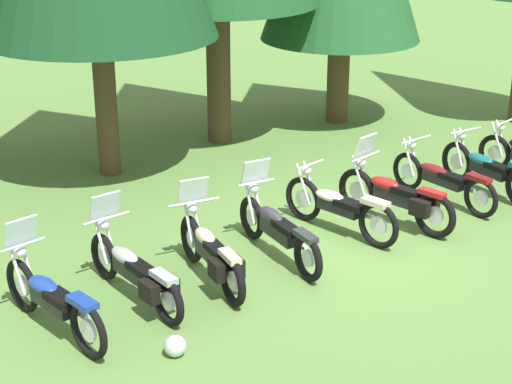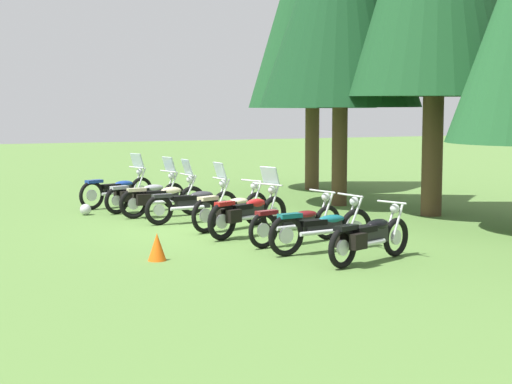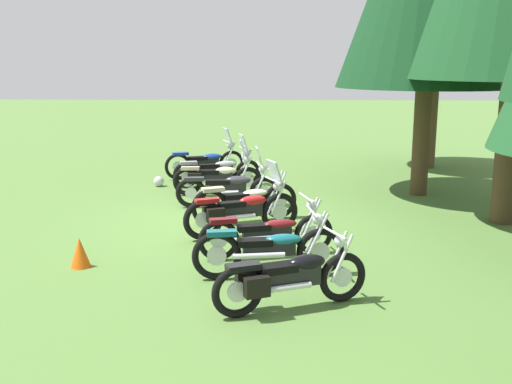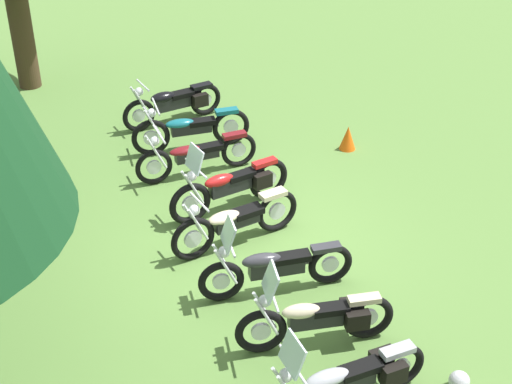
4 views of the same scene
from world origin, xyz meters
name	(u,v)px [view 4 (image 4 of 4)]	position (x,y,z in m)	size (l,w,h in m)	color
ground_plane	(251,246)	(0.00, 0.00, 0.00)	(80.00, 80.00, 0.00)	#547A38
motorcycle_1	(346,379)	(-3.45, -0.71, 0.45)	(0.96, 2.26, 1.34)	black
motorcycle_2	(317,318)	(-2.33, -0.59, 0.46)	(0.78, 2.18, 1.36)	black
motorcycle_3	(274,267)	(-1.15, -0.19, 0.46)	(0.62, 2.33, 1.35)	black
motorcycle_4	(235,221)	(0.10, 0.23, 0.45)	(1.01, 2.13, 1.02)	black
motorcycle_5	(231,186)	(1.12, 0.18, 0.48)	(1.09, 2.14, 1.39)	black
motorcycle_6	(196,154)	(2.35, 0.69, 0.43)	(0.87, 2.26, 1.00)	black
motorcycle_7	(190,129)	(3.34, 0.73, 0.45)	(0.73, 2.31, 1.02)	black
motorcycle_8	(174,102)	(4.54, 0.98, 0.45)	(1.01, 2.07, 1.00)	black
traffic_cone	(348,138)	(2.94, -2.29, 0.24)	(0.32, 0.32, 0.48)	#EA590F
dropped_helmet	(459,381)	(-3.38, -2.21, 0.14)	(0.27, 0.27, 0.27)	silver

